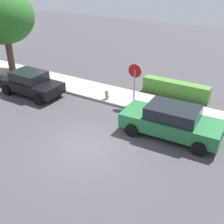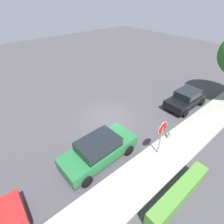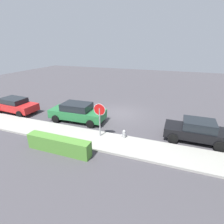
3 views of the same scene
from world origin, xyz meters
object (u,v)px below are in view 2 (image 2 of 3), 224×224
at_px(parked_car_green, 99,150).
at_px(parked_car_black, 186,99).
at_px(fire_hydrant, 169,135).
at_px(stop_sign, 162,133).

xyz_separation_m(parked_car_green, parked_car_black, (-9.02, 0.13, -0.04)).
xyz_separation_m(parked_car_green, fire_hydrant, (-4.54, 1.67, -0.42)).
bearing_deg(parked_car_green, fire_hydrant, 159.79).
relative_size(stop_sign, fire_hydrant, 3.46).
distance_m(parked_car_black, fire_hydrant, 4.76).
bearing_deg(fire_hydrant, stop_sign, 10.95).
height_order(stop_sign, parked_car_black, stop_sign).
bearing_deg(stop_sign, fire_hydrant, -169.05).
bearing_deg(parked_car_black, fire_hydrant, 18.96).
height_order(stop_sign, fire_hydrant, stop_sign).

